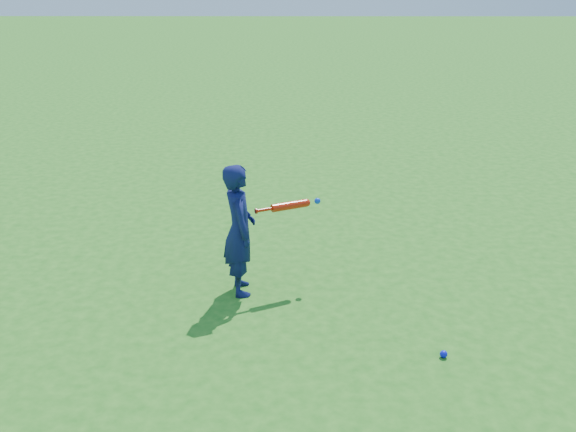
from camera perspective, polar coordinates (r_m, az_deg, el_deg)
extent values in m
plane|color=#216D1A|center=(6.03, -6.45, -7.56)|extent=(80.00, 80.00, 0.00)
imported|color=#10164C|center=(5.94, -4.35, -1.24)|extent=(0.39, 0.51, 1.26)
sphere|color=#0D11EC|center=(5.34, 13.67, -11.84)|extent=(0.06, 0.06, 0.06)
cylinder|color=red|center=(5.90, -2.86, 0.44)|extent=(0.03, 0.05, 0.05)
cylinder|color=red|center=(5.93, -2.10, 0.56)|extent=(0.17, 0.10, 0.03)
cylinder|color=red|center=(6.03, 0.13, 0.93)|extent=(0.36, 0.23, 0.08)
sphere|color=red|center=(6.10, 1.64, 1.18)|extent=(0.08, 0.08, 0.08)
sphere|color=blue|center=(6.16, 2.63, 1.34)|extent=(0.06, 0.06, 0.06)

